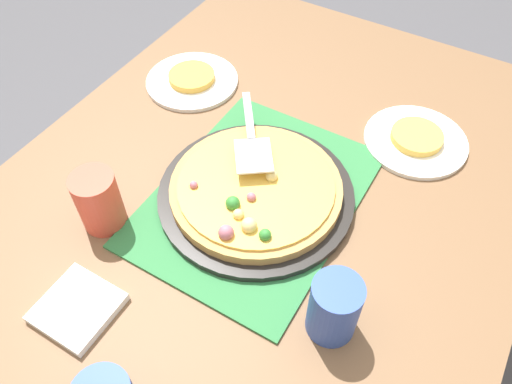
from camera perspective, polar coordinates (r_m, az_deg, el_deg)
ground_plane at (r=1.64m, az=0.00°, el=-17.42°), size 8.00×8.00×0.00m
dining_table at (r=1.08m, az=0.00°, el=-4.40°), size 1.40×1.00×0.75m
placemat at (r=0.99m, az=0.00°, el=-0.63°), size 0.48×0.36×0.01m
pizza_pan at (r=0.98m, az=0.00°, el=-0.26°), size 0.38×0.38×0.01m
pizza at (r=0.96m, az=-0.05°, el=0.40°), size 0.33×0.33×0.05m
plate_near_left at (r=1.25m, az=-7.22°, el=12.33°), size 0.22×0.22×0.01m
plate_far_right at (r=1.14m, az=17.55°, el=5.53°), size 0.22×0.22×0.01m
served_slice_left at (r=1.24m, az=-7.27°, el=12.80°), size 0.11×0.11×0.02m
served_slice_right at (r=1.13m, az=17.70°, el=5.99°), size 0.11×0.11×0.02m
cup_far at (r=0.95m, az=-17.34°, el=-0.97°), size 0.08×0.08×0.12m
cup_corner at (r=0.80m, az=8.79°, el=-12.81°), size 0.08×0.08×0.12m
pizza_server at (r=1.00m, az=-0.52°, el=6.09°), size 0.21×0.17×0.01m
napkin_stack at (r=0.90m, az=-19.50°, el=-12.22°), size 0.12×0.12×0.02m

